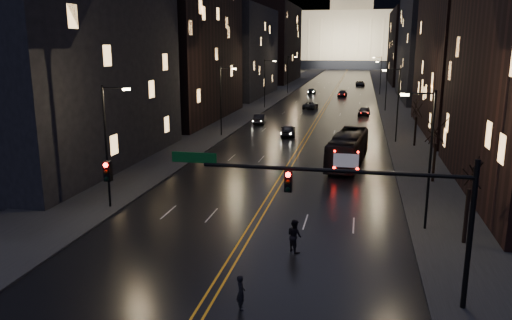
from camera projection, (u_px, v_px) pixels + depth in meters
The scene contains 35 objects.
ground at pixel (217, 286), 24.77m from camera, with size 900.00×900.00×0.00m, color black.
road at pixel (338, 85), 148.72m from camera, with size 20.00×320.00×0.02m, color black.
sidewalk_left at pixel (292, 84), 151.49m from camera, with size 8.00×320.00×0.16m, color black.
sidewalk_right at pixel (387, 85), 145.92m from camera, with size 8.00×320.00×0.16m, color black.
center_line at pixel (339, 85), 148.72m from camera, with size 0.62×320.00×0.01m, color orange.
building_left_near at pixel (67, 52), 47.44m from camera, with size 12.00×28.00×22.00m, color black.
building_left_mid at pixel (182, 29), 77.27m from camera, with size 12.00×30.00×28.00m, color black.
building_left_far at pixel (240, 52), 114.41m from camera, with size 12.00×34.00×20.00m, color black.
building_left_dist at pixel (275, 43), 159.73m from camera, with size 12.00×40.00×24.00m, color black.
building_right_mid at pixel (433, 38), 105.37m from camera, with size 12.00×34.00×26.00m, color black.
building_right_dist at pixel (411, 47), 151.58m from camera, with size 12.00×40.00×22.00m, color black.
capitol at pixel (350, 34), 259.26m from camera, with size 90.00×50.00×58.50m.
traffic_signal at pixel (341, 195), 22.43m from camera, with size 17.29×0.45×7.00m.
streetlamp_right_near at pixel (428, 153), 31.00m from camera, with size 2.13×0.25×9.00m.
streetlamp_left_near at pixel (108, 140), 35.31m from camera, with size 2.13×0.25×9.00m.
streetlamp_right_mid at pixel (397, 101), 59.60m from camera, with size 2.13×0.25×9.00m.
streetlamp_left_mid at pixel (222, 97), 63.91m from camera, with size 2.13×0.25×9.00m.
streetlamp_right_far at pixel (386, 83), 88.21m from camera, with size 2.13×0.25×9.00m.
streetlamp_left_far at pixel (266, 81), 92.52m from camera, with size 2.13×0.25×9.00m.
streetlamp_right_dist at pixel (380, 73), 116.81m from camera, with size 2.13×0.25×9.00m.
streetlamp_left_dist at pixel (289, 72), 121.12m from camera, with size 2.13×0.25×9.00m.
tree_right_near at pixel (471, 172), 28.78m from camera, with size 2.40×2.40×6.65m.
tree_right_mid at pixel (437, 131), 42.13m from camera, with size 2.40×2.40×6.65m.
tree_right_far at pixel (417, 108), 57.39m from camera, with size 2.40×2.40×6.65m.
bus at pixel (348, 149), 49.32m from camera, with size 2.71×11.59×3.23m, color black.
oncoming_car_a at pixel (288, 130), 65.07m from camera, with size 1.85×4.61×1.57m, color black.
oncoming_car_b at pixel (260, 119), 75.16m from camera, with size 1.60×4.58×1.51m, color black.
oncoming_car_c at pixel (310, 105), 92.89m from camera, with size 2.24×4.86×1.35m, color black.
oncoming_car_d at pixel (312, 91), 120.83m from camera, with size 1.82×4.48×1.30m, color black.
receding_car_a at pixel (351, 136), 60.68m from camera, with size 1.75×5.03×1.66m, color black.
receding_car_b at pixel (364, 111), 83.60m from camera, with size 1.87×4.64×1.58m, color black.
receding_car_c at pixel (342, 94), 113.75m from camera, with size 2.02×4.97×1.44m, color black.
receding_car_d at pixel (360, 83), 143.44m from camera, with size 2.45×5.32×1.48m, color black.
pedestrian_a at pixel (241, 293), 22.39m from camera, with size 0.60×0.40×1.66m, color black.
pedestrian_b at pixel (294, 236), 28.68m from camera, with size 0.94×0.52×1.94m, color black.
Camera 1 is at (6.54, -21.83, 11.70)m, focal length 35.00 mm.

